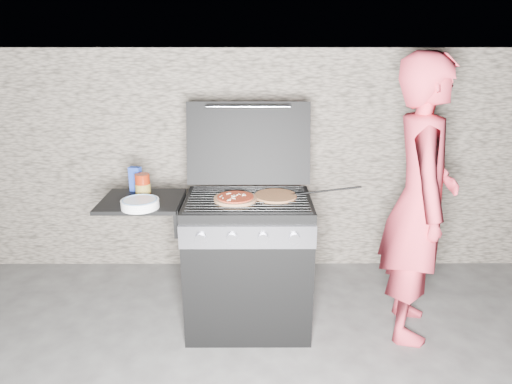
{
  "coord_description": "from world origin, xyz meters",
  "views": [
    {
      "loc": [
        0.04,
        -2.7,
        1.85
      ],
      "look_at": [
        0.05,
        0.0,
        0.95
      ],
      "focal_mm": 32.0,
      "sensor_mm": 36.0,
      "label": 1
    }
  ],
  "objects_px": {
    "person": "(420,202)",
    "gas_grill": "(211,263)",
    "sauce_jar": "(143,185)",
    "pizza_topped": "(235,198)"
  },
  "relations": [
    {
      "from": "person",
      "to": "gas_grill",
      "type": "bearing_deg",
      "value": 99.9
    },
    {
      "from": "gas_grill",
      "to": "sauce_jar",
      "type": "xyz_separation_m",
      "value": [
        -0.42,
        0.07,
        0.52
      ]
    },
    {
      "from": "sauce_jar",
      "to": "person",
      "type": "xyz_separation_m",
      "value": [
        1.74,
        -0.11,
        -0.08
      ]
    },
    {
      "from": "gas_grill",
      "to": "pizza_topped",
      "type": "distance_m",
      "value": 0.5
    },
    {
      "from": "pizza_topped",
      "to": "sauce_jar",
      "type": "bearing_deg",
      "value": 169.4
    },
    {
      "from": "pizza_topped",
      "to": "person",
      "type": "distance_m",
      "value": 1.14
    },
    {
      "from": "sauce_jar",
      "to": "gas_grill",
      "type": "bearing_deg",
      "value": -8.98
    },
    {
      "from": "pizza_topped",
      "to": "sauce_jar",
      "type": "relative_size",
      "value": 1.82
    },
    {
      "from": "sauce_jar",
      "to": "person",
      "type": "height_order",
      "value": "person"
    },
    {
      "from": "pizza_topped",
      "to": "person",
      "type": "relative_size",
      "value": 0.15
    }
  ]
}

